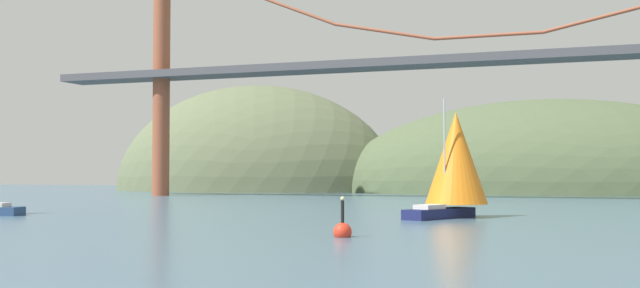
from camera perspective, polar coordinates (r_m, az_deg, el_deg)
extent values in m
ellipsoid|color=#4C5B3D|center=(151.62, 16.22, -3.46)|extent=(82.82, 44.00, 35.02)
ellipsoid|color=#5B6647|center=(166.85, -4.84, -3.41)|extent=(62.71, 44.00, 44.94)
cylinder|color=brown|center=(131.89, -11.55, 5.45)|extent=(2.80, 2.80, 42.08)
cube|color=#47474C|center=(113.42, 12.19, 6.09)|extent=(142.71, 6.00, 1.20)
cylinder|color=brown|center=(123.04, -2.28, 9.97)|extent=(15.43, 0.50, 6.73)
cylinder|color=brown|center=(117.27, 4.70, 8.24)|extent=(15.34, 0.50, 3.62)
cylinder|color=brown|center=(113.95, 12.18, 7.78)|extent=(15.24, 0.50, 0.50)
cylinder|color=brown|center=(113.19, 19.92, 8.73)|extent=(15.34, 0.50, 3.62)
cube|color=#191E4C|center=(65.37, 8.76, -5.06)|extent=(4.93, 8.06, 0.83)
cube|color=beige|center=(64.18, 8.03, -4.58)|extent=(2.38, 2.92, 0.36)
cylinder|color=#B2B2B7|center=(65.96, 9.12, -0.67)|extent=(0.14, 0.14, 9.20)
cone|color=orange|center=(67.40, 9.96, -1.00)|extent=(6.98, 6.98, 7.87)
sphere|color=red|center=(46.17, 1.66, -6.46)|extent=(1.10, 1.10, 1.10)
cylinder|color=black|center=(46.10, 1.66, -5.16)|extent=(0.20, 0.20, 1.60)
sphere|color=#F2EA99|center=(46.06, 1.66, -4.02)|extent=(0.24, 0.24, 0.24)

